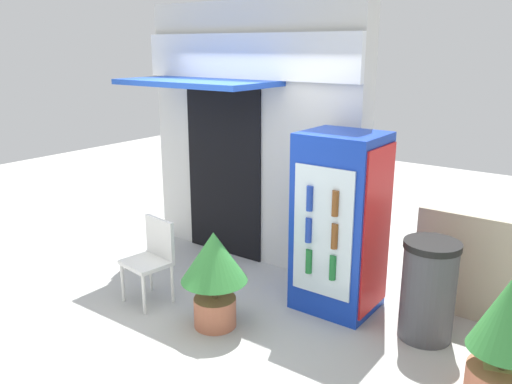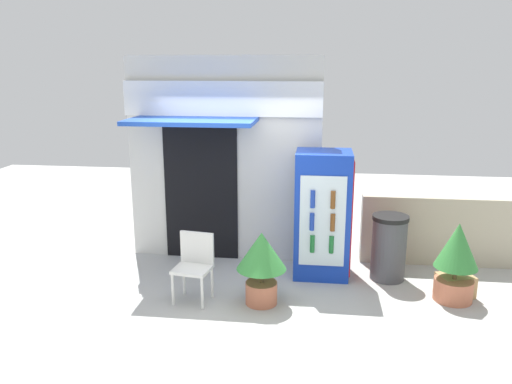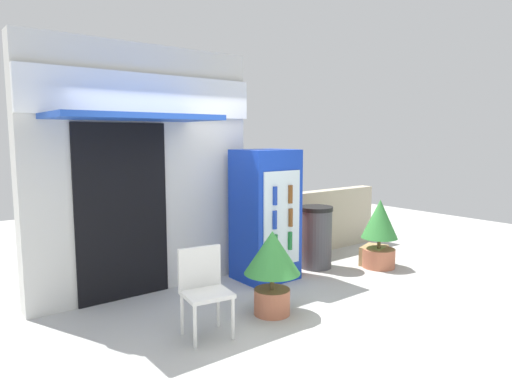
% 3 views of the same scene
% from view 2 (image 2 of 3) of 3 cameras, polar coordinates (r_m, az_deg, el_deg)
% --- Properties ---
extents(ground, '(16.00, 16.00, 0.00)m').
position_cam_2_polar(ground, '(6.75, -3.15, -11.75)').
color(ground, '#B2B2AD').
extents(storefront_building, '(2.91, 1.21, 3.07)m').
position_cam_2_polar(storefront_building, '(7.73, -3.70, 3.99)').
color(storefront_building, silver).
rests_on(storefront_building, ground).
extents(drink_cooler, '(0.78, 0.73, 1.79)m').
position_cam_2_polar(drink_cooler, '(7.20, 7.51, -2.51)').
color(drink_cooler, '#1438B2').
rests_on(drink_cooler, ground).
extents(plastic_chair, '(0.50, 0.46, 0.87)m').
position_cam_2_polar(plastic_chair, '(6.56, -6.92, -7.76)').
color(plastic_chair, silver).
rests_on(plastic_chair, ground).
extents(potted_plant_near_shop, '(0.62, 0.62, 0.94)m').
position_cam_2_polar(potted_plant_near_shop, '(6.36, 0.62, -7.56)').
color(potted_plant_near_shop, '#BC6B4C').
rests_on(potted_plant_near_shop, ground).
extents(potted_plant_curbside, '(0.54, 0.54, 1.03)m').
position_cam_2_polar(potted_plant_curbside, '(6.93, 21.56, -6.92)').
color(potted_plant_curbside, '#BC6B4C').
rests_on(potted_plant_curbside, ground).
extents(trash_bin, '(0.50, 0.50, 0.93)m').
position_cam_2_polar(trash_bin, '(7.35, 14.67, -6.02)').
color(trash_bin, '#47474C').
rests_on(trash_bin, ground).
extents(stone_boundary_wall, '(2.37, 0.22, 1.04)m').
position_cam_2_polar(stone_boundary_wall, '(8.12, 20.07, -4.10)').
color(stone_boundary_wall, '#B7AD93').
rests_on(stone_boundary_wall, ground).
extents(cardboard_box, '(0.51, 0.44, 0.29)m').
position_cam_2_polar(cardboard_box, '(7.21, 21.43, -9.73)').
color(cardboard_box, tan).
rests_on(cardboard_box, ground).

